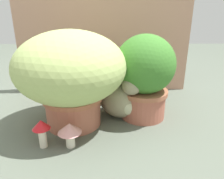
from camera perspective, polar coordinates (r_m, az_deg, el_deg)
name	(u,v)px	position (r m, az deg, el deg)	size (l,w,h in m)	color
ground_plane	(82,124)	(1.21, -8.22, -9.16)	(6.00, 6.00, 0.00)	#586154
cardboard_backdrop	(103,31)	(1.61, -2.47, 15.57)	(1.28, 0.03, 0.91)	tan
grass_planter	(71,72)	(1.11, -11.04, 4.63)	(0.57, 0.57, 0.51)	#B0624C
leafy_planter	(144,74)	(1.20, 8.78, 4.06)	(0.34, 0.34, 0.48)	#AB5D4A
cat	(119,98)	(1.23, 1.94, -2.25)	(0.30, 0.35, 0.32)	gray
mushroom_ornament_red	(42,129)	(1.02, -18.53, -9.98)	(0.08, 0.08, 0.14)	#EEE0C7
mushroom_ornament_pink	(70,130)	(1.00, -11.39, -10.73)	(0.11, 0.11, 0.12)	silver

